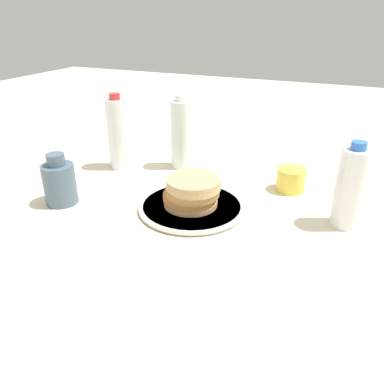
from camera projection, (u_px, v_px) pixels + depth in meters
ground_plane at (185, 207)px, 0.97m from camera, size 4.00×4.00×0.00m
plate at (192, 206)px, 0.96m from camera, size 0.27×0.27×0.01m
pancake_stack at (192, 192)px, 0.94m from camera, size 0.15×0.15×0.07m
juice_glass at (291, 180)px, 1.05m from camera, size 0.08×0.08×0.07m
cream_jug at (60, 182)px, 0.97m from camera, size 0.08×0.08×0.14m
water_bottle_near at (118, 134)px, 1.17m from camera, size 0.07×0.07×0.24m
water_bottle_mid at (181, 134)px, 1.17m from camera, size 0.07×0.07×0.23m
water_bottle_far at (350, 188)px, 0.85m from camera, size 0.07×0.07×0.21m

